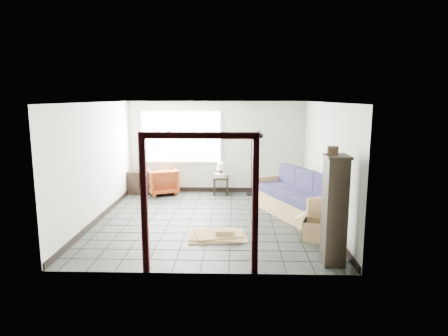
{
  "coord_description": "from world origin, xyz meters",
  "views": [
    {
      "loc": [
        0.54,
        -8.57,
        2.71
      ],
      "look_at": [
        0.29,
        0.3,
        1.13
      ],
      "focal_mm": 32.0,
      "sensor_mm": 36.0,
      "label": 1
    }
  ],
  "objects_px": {
    "futon_sofa": "(297,199)",
    "tall_shelf": "(335,209)",
    "armchair": "(162,180)",
    "side_table": "(221,180)"
  },
  "relations": [
    {
      "from": "armchair",
      "to": "tall_shelf",
      "type": "relative_size",
      "value": 0.44
    },
    {
      "from": "futon_sofa",
      "to": "side_table",
      "type": "bearing_deg",
      "value": 109.21
    },
    {
      "from": "side_table",
      "to": "tall_shelf",
      "type": "bearing_deg",
      "value": -66.82
    },
    {
      "from": "armchair",
      "to": "tall_shelf",
      "type": "distance_m",
      "value": 5.99
    },
    {
      "from": "futon_sofa",
      "to": "tall_shelf",
      "type": "distance_m",
      "value": 2.81
    },
    {
      "from": "futon_sofa",
      "to": "tall_shelf",
      "type": "height_order",
      "value": "tall_shelf"
    },
    {
      "from": "futon_sofa",
      "to": "side_table",
      "type": "distance_m",
      "value": 2.69
    },
    {
      "from": "armchair",
      "to": "side_table",
      "type": "height_order",
      "value": "armchair"
    },
    {
      "from": "futon_sofa",
      "to": "tall_shelf",
      "type": "bearing_deg",
      "value": -110.99
    },
    {
      "from": "futon_sofa",
      "to": "armchair",
      "type": "height_order",
      "value": "futon_sofa"
    }
  ]
}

